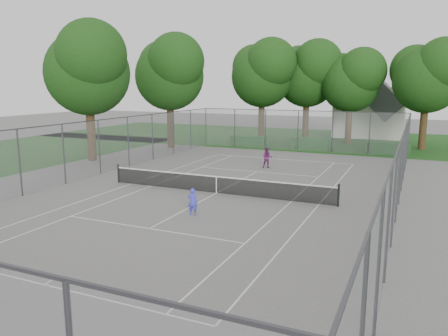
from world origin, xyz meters
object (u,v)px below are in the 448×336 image
at_px(tennis_net, 216,184).
at_px(woman_player, 267,158).
at_px(girl_player, 193,202).
at_px(house, 370,104).

relative_size(tennis_net, woman_player, 8.88).
height_order(tennis_net, girl_player, girl_player).
relative_size(house, girl_player, 7.45).
height_order(tennis_net, woman_player, woman_player).
relative_size(tennis_net, girl_player, 10.57).
bearing_deg(house, girl_player, -96.47).
distance_m(tennis_net, woman_player, 7.95).
relative_size(house, woman_player, 6.26).
xyz_separation_m(girl_player, woman_player, (-0.50, 11.94, 0.12)).
xyz_separation_m(house, girl_player, (-3.92, -34.56, -3.04)).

